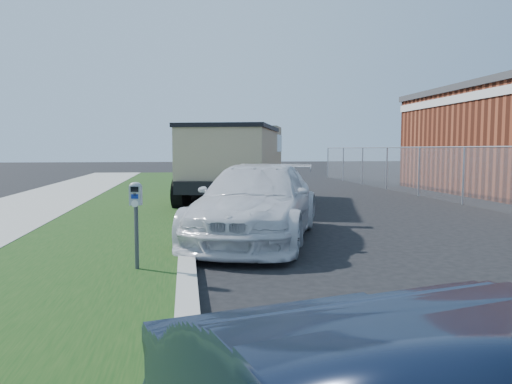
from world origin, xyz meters
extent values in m
plane|color=black|center=(0.00, 0.00, 0.00)|extent=(120.00, 120.00, 0.00)
cube|color=gray|center=(-2.60, 2.00, 0.07)|extent=(0.25, 50.00, 0.15)
cube|color=black|center=(-4.20, 2.00, 0.07)|extent=(3.00, 50.00, 0.13)
plane|color=slate|center=(6.00, 7.00, 0.90)|extent=(0.00, 30.00, 30.00)
cylinder|color=#959AA3|center=(6.00, 7.00, 1.80)|extent=(0.04, 30.00, 0.04)
cylinder|color=#959AA3|center=(6.00, 7.00, 0.90)|extent=(0.06, 0.06, 1.80)
cylinder|color=#959AA3|center=(6.00, 10.00, 0.90)|extent=(0.06, 0.06, 1.80)
cylinder|color=#959AA3|center=(6.00, 13.00, 0.90)|extent=(0.06, 0.06, 1.80)
cylinder|color=#959AA3|center=(6.00, 16.00, 0.90)|extent=(0.06, 0.06, 1.80)
cylinder|color=#959AA3|center=(6.00, 19.00, 0.90)|extent=(0.06, 0.06, 1.80)
cylinder|color=#959AA3|center=(6.00, 22.00, 0.90)|extent=(0.06, 0.06, 1.80)
cube|color=silver|center=(7.48, 8.00, 3.60)|extent=(0.06, 14.00, 0.30)
cylinder|color=#3F4247|center=(-3.26, -0.70, 0.54)|extent=(0.06, 0.06, 0.86)
cube|color=gray|center=(-3.26, -0.70, 1.12)|extent=(0.17, 0.13, 0.26)
ellipsoid|color=gray|center=(-3.26, -0.70, 1.25)|extent=(0.18, 0.13, 0.10)
cube|color=black|center=(-3.27, -0.76, 1.21)|extent=(0.10, 0.03, 0.07)
cube|color=navy|center=(-3.27, -0.76, 1.11)|extent=(0.09, 0.02, 0.06)
cylinder|color=silver|center=(-3.27, -0.76, 1.02)|extent=(0.09, 0.02, 0.10)
cube|color=#3F4247|center=(-3.27, -0.76, 1.14)|extent=(0.03, 0.01, 0.04)
imported|color=silver|center=(-1.24, 1.97, 0.72)|extent=(3.51, 5.35, 1.44)
cube|color=black|center=(-1.00, 8.36, 0.72)|extent=(3.85, 6.72, 0.35)
cube|color=#93835F|center=(-0.37, 10.56, 1.54)|extent=(2.74, 2.36, 1.99)
cube|color=black|center=(-0.37, 10.56, 1.94)|extent=(2.77, 2.39, 0.60)
cube|color=#93835F|center=(-1.22, 7.59, 1.54)|extent=(3.44, 4.67, 1.59)
cube|color=black|center=(-1.22, 7.59, 2.37)|extent=(3.57, 4.80, 0.12)
cube|color=black|center=(-0.11, 11.47, 0.65)|extent=(2.34, 0.80, 0.30)
cylinder|color=black|center=(-1.50, 10.78, 0.50)|extent=(0.58, 1.04, 0.99)
cylinder|color=black|center=(0.70, 10.15, 0.50)|extent=(0.58, 1.04, 0.99)
cylinder|color=black|center=(-2.24, 8.20, 0.50)|extent=(0.58, 1.04, 0.99)
cylinder|color=black|center=(-0.04, 7.57, 0.50)|extent=(0.58, 1.04, 0.99)
cylinder|color=black|center=(-2.73, 6.47, 0.50)|extent=(0.58, 1.04, 0.99)
cylinder|color=black|center=(-0.53, 5.84, 0.50)|extent=(0.58, 1.04, 0.99)
camera|label=1|loc=(-2.60, -7.48, 1.74)|focal=35.00mm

